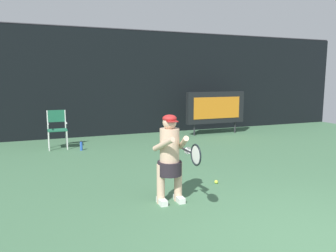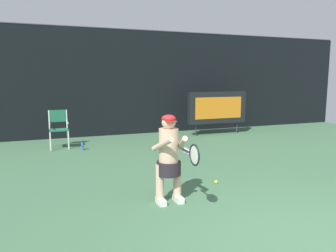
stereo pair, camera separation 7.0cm
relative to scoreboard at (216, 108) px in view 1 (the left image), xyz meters
name	(u,v)px [view 1 (the left image)]	position (x,y,z in m)	size (l,w,h in m)	color
backdrop_screen	(130,83)	(-2.77, 1.18, 0.86)	(18.00, 0.12, 3.66)	black
scoreboard	(216,108)	(0.00, 0.00, 0.00)	(2.20, 0.21, 1.50)	black
umpire_chair	(57,127)	(-5.34, -0.44, -0.33)	(0.52, 0.44, 1.08)	white
water_bottle	(81,146)	(-4.75, -0.96, -0.82)	(0.07, 0.07, 0.27)	blue
tennis_player	(170,156)	(-3.88, -5.37, -0.19)	(0.54, 0.62, 1.42)	white
tennis_racket	(195,155)	(-3.76, -6.01, -0.03)	(0.03, 0.60, 0.31)	black
tennis_ball_loose	(216,182)	(-2.72, -4.84, -0.91)	(0.07, 0.07, 0.07)	#CCDB3D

